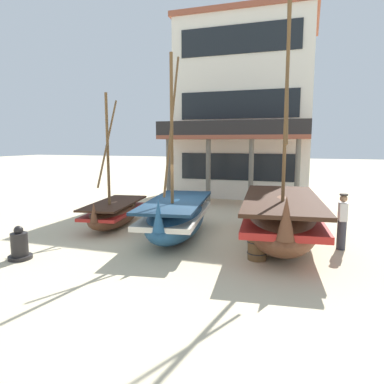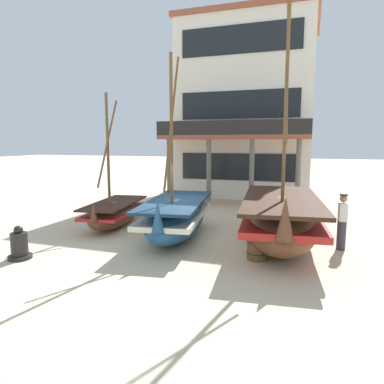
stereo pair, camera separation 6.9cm
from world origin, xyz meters
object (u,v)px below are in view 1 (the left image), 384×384
(fisherman_by_hull, at_px, (342,222))
(harbor_building_main, at_px, (247,110))
(fishing_boat_near_left, at_px, (115,213))
(wooden_barrel, at_px, (257,247))
(fishing_boat_centre_large, at_px, (281,219))
(fishing_boat_far_right, at_px, (176,217))
(capstan_winch, at_px, (20,246))

(fisherman_by_hull, xyz_separation_m, harbor_building_main, (-4.76, 11.00, 4.31))
(fishing_boat_near_left, height_order, fisherman_by_hull, fishing_boat_near_left)
(fishing_boat_near_left, xyz_separation_m, fisherman_by_hull, (7.94, -0.39, 0.30))
(fisherman_by_hull, distance_m, wooden_barrel, 2.88)
(fishing_boat_centre_large, relative_size, fishing_boat_far_right, 1.28)
(capstan_winch, xyz_separation_m, harbor_building_main, (3.69, 14.74, 4.78))
(fishing_boat_centre_large, xyz_separation_m, wooden_barrel, (-0.49, -1.63, -0.49))
(fishing_boat_far_right, height_order, wooden_barrel, fishing_boat_far_right)
(harbor_building_main, bearing_deg, wooden_barrel, -78.86)
(fishing_boat_centre_large, distance_m, fisherman_by_hull, 1.77)
(capstan_winch, distance_m, wooden_barrel, 6.52)
(wooden_barrel, xyz_separation_m, harbor_building_main, (-2.50, 12.72, 4.79))
(fisherman_by_hull, bearing_deg, harbor_building_main, 113.39)
(fishing_boat_near_left, xyz_separation_m, fishing_boat_centre_large, (6.18, -0.48, 0.30))
(fishing_boat_near_left, bearing_deg, fisherman_by_hull, -2.84)
(fishing_boat_centre_large, bearing_deg, fishing_boat_near_left, 175.52)
(fishing_boat_centre_large, distance_m, harbor_building_main, 12.27)
(fishing_boat_far_right, height_order, harbor_building_main, harbor_building_main)
(fisherman_by_hull, bearing_deg, fishing_boat_centre_large, -177.09)
(fishing_boat_near_left, relative_size, wooden_barrel, 7.02)
(capstan_winch, relative_size, harbor_building_main, 0.09)
(fishing_boat_near_left, height_order, fishing_boat_centre_large, fishing_boat_centre_large)
(fisherman_by_hull, relative_size, wooden_barrel, 2.41)
(capstan_winch, bearing_deg, fisherman_by_hull, 23.86)
(fishing_boat_centre_large, xyz_separation_m, fisherman_by_hull, (1.76, 0.09, -0.00))
(fishing_boat_far_right, height_order, capstan_winch, fishing_boat_far_right)
(fishing_boat_far_right, xyz_separation_m, harbor_building_main, (0.38, 11.37, 4.43))
(fishing_boat_far_right, bearing_deg, harbor_building_main, 88.10)
(fishing_boat_centre_large, height_order, capstan_winch, fishing_boat_centre_large)
(fishing_boat_near_left, xyz_separation_m, fishing_boat_far_right, (2.81, -0.77, 0.18))
(fishing_boat_centre_large, xyz_separation_m, fishing_boat_far_right, (-3.37, -0.29, -0.12))
(fishing_boat_far_right, relative_size, wooden_barrel, 8.49)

